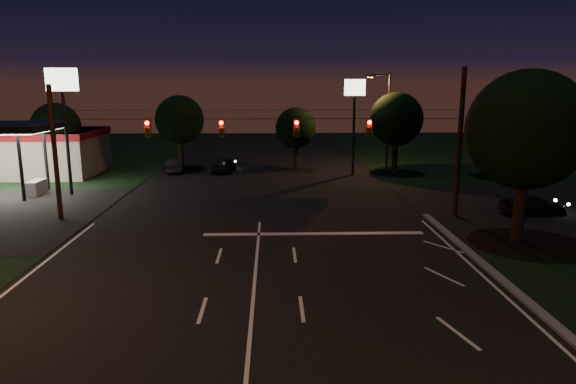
{
  "coord_description": "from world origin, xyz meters",
  "views": [
    {
      "loc": [
        0.76,
        -15.32,
        8.0
      ],
      "look_at": [
        1.5,
        8.36,
        3.0
      ],
      "focal_mm": 32.0,
      "sensor_mm": 36.0,
      "label": 1
    }
  ],
  "objects_px": {
    "car_oncoming_a": "(224,165)",
    "car_oncoming_b": "(174,165)",
    "utility_pole_right": "(454,216)",
    "tree_right_near": "(526,131)",
    "car_cross": "(533,205)"
  },
  "relations": [
    {
      "from": "tree_right_near",
      "to": "car_oncoming_a",
      "type": "distance_m",
      "value": 28.03
    },
    {
      "from": "car_oncoming_a",
      "to": "car_oncoming_b",
      "type": "bearing_deg",
      "value": 8.07
    },
    {
      "from": "tree_right_near",
      "to": "car_cross",
      "type": "distance_m",
      "value": 8.03
    },
    {
      "from": "car_oncoming_a",
      "to": "car_cross",
      "type": "bearing_deg",
      "value": 151.03
    },
    {
      "from": "car_oncoming_b",
      "to": "car_oncoming_a",
      "type": "bearing_deg",
      "value": 168.45
    },
    {
      "from": "utility_pole_right",
      "to": "car_oncoming_b",
      "type": "xyz_separation_m",
      "value": [
        -20.28,
        16.8,
        0.65
      ]
    },
    {
      "from": "tree_right_near",
      "to": "car_oncoming_a",
      "type": "bearing_deg",
      "value": 128.67
    },
    {
      "from": "car_oncoming_b",
      "to": "car_cross",
      "type": "distance_m",
      "value": 30.21
    },
    {
      "from": "utility_pole_right",
      "to": "car_cross",
      "type": "distance_m",
      "value": 5.08
    },
    {
      "from": "car_oncoming_a",
      "to": "car_cross",
      "type": "height_order",
      "value": "car_oncoming_a"
    },
    {
      "from": "tree_right_near",
      "to": "car_cross",
      "type": "height_order",
      "value": "tree_right_near"
    },
    {
      "from": "car_oncoming_b",
      "to": "car_cross",
      "type": "relative_size",
      "value": 0.94
    },
    {
      "from": "utility_pole_right",
      "to": "car_oncoming_a",
      "type": "height_order",
      "value": "utility_pole_right"
    },
    {
      "from": "utility_pole_right",
      "to": "car_oncoming_b",
      "type": "height_order",
      "value": "utility_pole_right"
    },
    {
      "from": "utility_pole_right",
      "to": "car_oncoming_a",
      "type": "relative_size",
      "value": 2.23
    }
  ]
}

